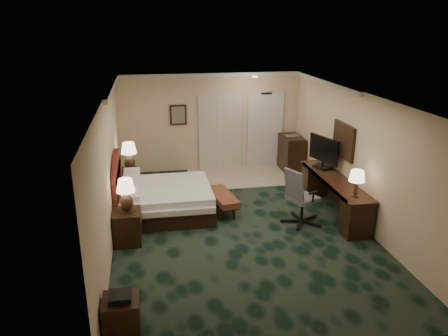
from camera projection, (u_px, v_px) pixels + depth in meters
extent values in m
cube|color=black|center=(238.00, 226.00, 9.04)|extent=(5.00, 7.50, 0.00)
cube|color=white|center=(240.00, 96.00, 8.17)|extent=(5.00, 7.50, 0.00)
cube|color=beige|center=(211.00, 122.00, 12.10)|extent=(5.00, 0.00, 2.70)
cube|color=beige|center=(306.00, 262.00, 5.11)|extent=(5.00, 0.00, 2.70)
cube|color=beige|center=(109.00, 171.00, 8.19)|extent=(0.00, 7.50, 2.70)
cube|color=beige|center=(357.00, 157.00, 9.03)|extent=(0.00, 7.50, 2.70)
cube|color=#C1B2A3|center=(249.00, 176.00, 11.89)|extent=(3.20, 1.70, 0.01)
cube|color=silver|center=(265.00, 131.00, 12.43)|extent=(1.02, 0.06, 2.18)
cube|color=beige|center=(220.00, 133.00, 12.20)|extent=(1.20, 0.06, 2.10)
cube|color=#52675E|center=(178.00, 115.00, 11.83)|extent=(0.45, 0.06, 0.55)
cube|color=white|center=(344.00, 141.00, 9.51)|extent=(0.05, 0.95, 0.75)
cube|color=silver|center=(166.00, 200.00, 9.54)|extent=(1.95, 1.80, 0.62)
cube|color=black|center=(127.00, 227.00, 8.28)|extent=(0.51, 0.58, 0.64)
cube|color=black|center=(130.00, 181.00, 10.68)|extent=(0.47, 0.54, 0.59)
cube|color=brown|center=(223.00, 202.00, 9.71)|extent=(0.60, 1.24, 0.40)
cube|color=black|center=(122.00, 316.00, 5.89)|extent=(0.49, 0.49, 0.52)
cube|color=black|center=(333.00, 196.00, 9.55)|extent=(0.59, 2.72, 0.79)
cube|color=black|center=(324.00, 153.00, 10.00)|extent=(0.35, 0.94, 0.75)
cube|color=black|center=(291.00, 153.00, 12.23)|extent=(0.52, 0.94, 0.99)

